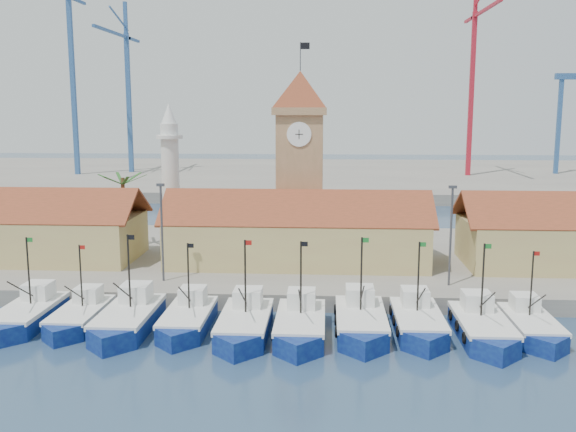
# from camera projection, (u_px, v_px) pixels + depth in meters

# --- Properties ---
(ground) EXTENTS (400.00, 400.00, 0.00)m
(ground) POSITION_uv_depth(u_px,v_px,m) (285.00, 346.00, 46.88)
(ground) COLOR #1B2B48
(ground) RESTS_ON ground
(quay) EXTENTS (140.00, 32.00, 1.50)m
(quay) POSITION_uv_depth(u_px,v_px,m) (299.00, 260.00, 70.38)
(quay) COLOR gray
(quay) RESTS_ON ground
(terminal) EXTENTS (240.00, 80.00, 2.00)m
(terminal) POSITION_uv_depth(u_px,v_px,m) (314.00, 176.00, 155.00)
(terminal) COLOR gray
(terminal) RESTS_ON ground
(boat_0) EXTENTS (3.60, 9.87, 7.47)m
(boat_0) POSITION_uv_depth(u_px,v_px,m) (26.00, 317.00, 51.16)
(boat_0) COLOR #0C125E
(boat_0) RESTS_ON ground
(boat_1) EXTENTS (3.31, 9.07, 6.86)m
(boat_1) POSITION_uv_depth(u_px,v_px,m) (79.00, 318.00, 50.99)
(boat_1) COLOR #0C125E
(boat_1) RESTS_ON ground
(boat_2) EXTENTS (3.83, 10.50, 7.95)m
(boat_2) POSITION_uv_depth(u_px,v_px,m) (127.00, 321.00, 49.93)
(boat_2) COLOR #0C125E
(boat_2) RESTS_ON ground
(boat_3) EXTENTS (3.47, 9.50, 7.19)m
(boat_3) POSITION_uv_depth(u_px,v_px,m) (187.00, 321.00, 50.19)
(boat_3) COLOR #0C125E
(boat_3) RESTS_ON ground
(boat_4) EXTENTS (3.74, 10.24, 7.75)m
(boat_4) POSITION_uv_depth(u_px,v_px,m) (244.00, 326.00, 48.81)
(boat_4) COLOR #0C125E
(boat_4) RESTS_ON ground
(boat_5) EXTENTS (3.71, 10.17, 7.69)m
(boat_5) POSITION_uv_depth(u_px,v_px,m) (300.00, 328.00, 48.56)
(boat_5) COLOR #0C125E
(boat_5) RESTS_ON ground
(boat_6) EXTENTS (3.79, 10.39, 7.86)m
(boat_6) POSITION_uv_depth(u_px,v_px,m) (361.00, 324.00, 49.26)
(boat_6) COLOR #0C125E
(boat_6) RESTS_ON ground
(boat_7) EXTENTS (3.61, 9.88, 7.48)m
(boat_7) POSITION_uv_depth(u_px,v_px,m) (418.00, 324.00, 49.36)
(boat_7) COLOR #0C125E
(boat_7) RESTS_ON ground
(boat_8) EXTENTS (3.68, 10.08, 7.63)m
(boat_8) POSITION_uv_depth(u_px,v_px,m) (483.00, 330.00, 48.06)
(boat_8) COLOR #0C125E
(boat_8) RESTS_ON ground
(boat_9) EXTENTS (3.32, 9.10, 6.89)m
(boat_9) POSITION_uv_depth(u_px,v_px,m) (532.00, 328.00, 48.70)
(boat_9) COLOR #0C125E
(boat_9) RESTS_ON ground
(hall_center) EXTENTS (27.04, 10.13, 7.61)m
(hall_center) POSITION_uv_depth(u_px,v_px,m) (297.00, 238.00, 65.91)
(hall_center) COLOR tan
(hall_center) RESTS_ON quay
(clock_tower) EXTENTS (5.80, 5.80, 22.70)m
(clock_tower) POSITION_uv_depth(u_px,v_px,m) (300.00, 157.00, 70.49)
(clock_tower) COLOR tan
(clock_tower) RESTS_ON quay
(minaret) EXTENTS (3.00, 3.00, 16.30)m
(minaret) POSITION_uv_depth(u_px,v_px,m) (171.00, 174.00, 73.72)
(minaret) COLOR silver
(minaret) RESTS_ON quay
(palm_tree) EXTENTS (5.60, 5.03, 8.39)m
(palm_tree) POSITION_uv_depth(u_px,v_px,m) (124.00, 206.00, 72.62)
(palm_tree) COLOR brown
(palm_tree) RESTS_ON quay
(lamp_posts) EXTENTS (80.70, 0.25, 9.03)m
(lamp_posts) POSITION_uv_depth(u_px,v_px,m) (299.00, 229.00, 57.59)
(lamp_posts) COLOR #3F3F44
(lamp_posts) RESTS_ON quay
(crane_blue_far) EXTENTS (1.00, 37.21, 47.97)m
(crane_blue_far) POSITION_uv_depth(u_px,v_px,m) (68.00, 55.00, 143.90)
(crane_blue_far) COLOR #2F5991
(crane_blue_far) RESTS_ON terminal
(crane_blue_near) EXTENTS (1.00, 31.59, 39.71)m
(crane_blue_near) POSITION_uv_depth(u_px,v_px,m) (126.00, 79.00, 150.56)
(crane_blue_near) COLOR #2F5991
(crane_blue_near) RESTS_ON terminal
(crane_red_right) EXTENTS (1.00, 31.96, 43.40)m
(crane_red_right) POSITION_uv_depth(u_px,v_px,m) (474.00, 68.00, 142.58)
(crane_red_right) COLOR #B11B2B
(crane_red_right) RESTS_ON terminal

